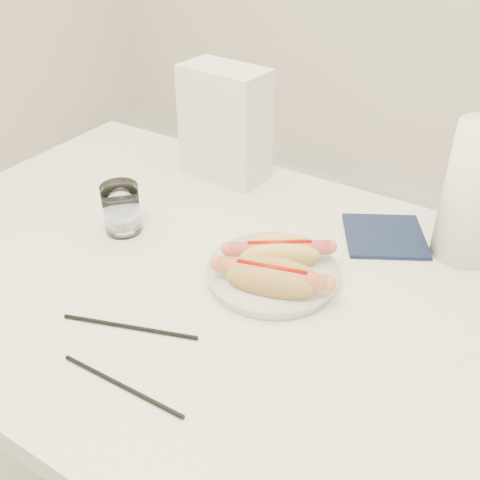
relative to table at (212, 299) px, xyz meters
The scene contains 10 objects.
table is the anchor object (origin of this frame).
plate 0.12m from the table, 21.24° to the left, with size 0.21×0.21×0.02m, color silver.
hotdog_left 0.15m from the table, 33.57° to the left, with size 0.15×0.13×0.05m.
hotdog_right 0.15m from the table, ahead, with size 0.17×0.10×0.05m.
water_glass 0.24m from the table, behind, with size 0.07×0.07×0.09m, color white.
chopstick_near 0.19m from the table, 96.64° to the right, with size 0.01×0.01×0.21m, color black.
chopstick_far 0.28m from the table, 80.35° to the right, with size 0.01×0.01×0.20m, color black.
napkin_box 0.40m from the table, 119.64° to the left, with size 0.18×0.10×0.24m, color silver.
navy_napkin 0.33m from the table, 50.49° to the left, with size 0.14×0.14×0.01m, color #121C3A.
paper_towel_roll 0.47m from the table, 39.41° to the left, with size 0.11×0.11×0.24m, color white.
Camera 1 is at (0.45, -0.61, 1.32)m, focal length 42.26 mm.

